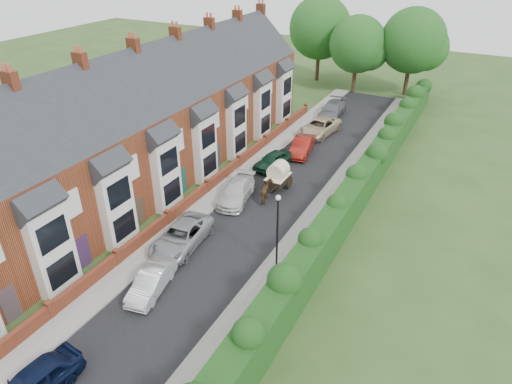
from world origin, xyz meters
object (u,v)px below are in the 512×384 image
(horse, at_px, (267,192))
(horse_cart, at_px, (278,174))
(car_silver_a, at_px, (151,282))
(car_beige, at_px, (319,127))
(lamppost, at_px, (277,224))
(car_grey, at_px, (332,110))
(car_white, at_px, (236,192))
(car_red, at_px, (302,146))
(car_green, at_px, (273,160))
(car_silver_b, at_px, (182,236))

(horse, height_order, horse_cart, horse_cart)
(car_silver_a, bearing_deg, car_beige, 78.00)
(lamppost, relative_size, car_grey, 0.96)
(car_white, xyz_separation_m, car_red, (1.19, 9.94, 0.04))
(car_green, relative_size, car_grey, 0.75)
(car_beige, bearing_deg, lamppost, -67.75)
(car_silver_b, relative_size, car_white, 1.08)
(car_white, height_order, car_grey, car_grey)
(car_silver_a, bearing_deg, car_white, 82.46)
(lamppost, distance_m, horse, 8.42)
(car_white, xyz_separation_m, horse, (2.11, 0.90, 0.07))
(lamppost, bearing_deg, horse_cart, 114.63)
(horse, bearing_deg, horse_cart, -108.74)
(car_silver_a, bearing_deg, horse, 71.96)
(car_silver_a, distance_m, car_white, 10.97)
(lamppost, xyz_separation_m, horse_cart, (-4.08, 8.90, -1.93))
(car_silver_a, relative_size, horse, 2.17)
(car_white, distance_m, car_grey, 20.40)
(car_beige, bearing_deg, car_green, -87.59)
(car_white, relative_size, car_green, 1.21)
(car_beige, distance_m, horse_cart, 12.20)
(car_silver_b, xyz_separation_m, car_beige, (1.15, 21.66, 0.04))
(car_silver_b, height_order, car_white, car_silver_b)
(car_silver_b, bearing_deg, car_grey, 83.31)
(car_green, height_order, horse_cart, horse_cart)
(car_white, xyz_separation_m, car_green, (0.04, 6.18, -0.02))
(car_white, bearing_deg, car_silver_a, -97.74)
(car_silver_a, bearing_deg, lamppost, 30.63)
(lamppost, height_order, horse, lamppost)
(car_silver_a, distance_m, horse_cart, 13.90)
(car_beige, bearing_deg, horse, -77.03)
(car_red, relative_size, car_beige, 0.82)
(car_grey, relative_size, horse, 2.95)
(car_red, height_order, horse_cart, horse_cart)
(lamppost, bearing_deg, car_silver_a, -137.72)
(car_green, distance_m, horse, 5.67)
(lamppost, distance_m, car_beige, 21.82)
(car_silver_b, bearing_deg, horse_cart, 70.85)
(horse, bearing_deg, car_beige, -104.01)
(lamppost, relative_size, car_silver_b, 0.98)
(car_white, bearing_deg, lamppost, -56.07)
(car_green, distance_m, car_grey, 14.22)
(lamppost, xyz_separation_m, car_silver_a, (-5.41, -4.92, -2.65))
(car_silver_a, xyz_separation_m, horse, (1.33, 11.84, 0.12))
(car_beige, xyz_separation_m, horse, (1.17, -14.11, 0.00))
(car_grey, bearing_deg, car_red, -90.56)
(car_silver_a, relative_size, car_grey, 0.74)
(car_red, relative_size, horse, 2.49)
(lamppost, relative_size, car_silver_a, 1.30)
(car_red, bearing_deg, car_grey, 85.11)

